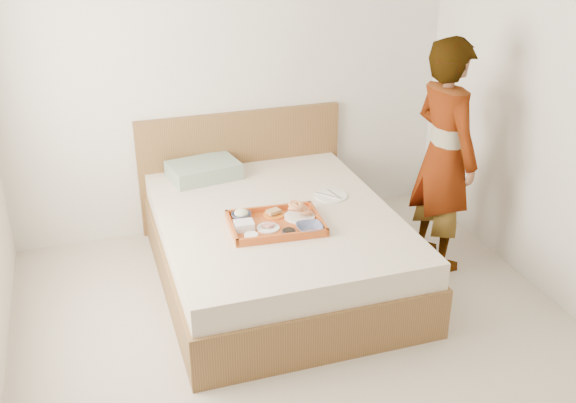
% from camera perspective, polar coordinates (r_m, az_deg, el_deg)
% --- Properties ---
extents(ground, '(3.50, 4.00, 0.01)m').
position_cam_1_polar(ground, '(4.01, 2.73, -13.96)').
color(ground, '#BDB0A0').
rests_on(ground, ground).
extents(wall_back, '(3.50, 0.01, 2.60)m').
position_cam_1_polar(wall_back, '(5.17, -4.94, 11.41)').
color(wall_back, silver).
rests_on(wall_back, ground).
extents(bed, '(1.65, 2.00, 0.53)m').
position_cam_1_polar(bed, '(4.65, -0.97, -3.87)').
color(bed, brown).
rests_on(bed, ground).
extents(headboard, '(1.65, 0.06, 0.95)m').
position_cam_1_polar(headboard, '(5.41, -4.03, 2.87)').
color(headboard, brown).
rests_on(headboard, ground).
extents(pillow, '(0.56, 0.43, 0.12)m').
position_cam_1_polar(pillow, '(5.09, -7.26, 2.69)').
color(pillow, gray).
rests_on(pillow, bed).
extents(tray, '(0.63, 0.48, 0.05)m').
position_cam_1_polar(tray, '(4.33, -1.07, -1.87)').
color(tray, '#AD4F18').
rests_on(tray, bed).
extents(prawn_plate, '(0.22, 0.22, 0.01)m').
position_cam_1_polar(prawn_plate, '(4.43, 1.01, -1.29)').
color(prawn_plate, white).
rests_on(prawn_plate, tray).
extents(navy_bowl_big, '(0.18, 0.18, 0.04)m').
position_cam_1_polar(navy_bowl_big, '(4.25, 1.85, -2.28)').
color(navy_bowl_big, '#19214B').
rests_on(navy_bowl_big, tray).
extents(sauce_dish, '(0.09, 0.09, 0.03)m').
position_cam_1_polar(sauce_dish, '(4.20, 0.07, -2.69)').
color(sauce_dish, black).
rests_on(sauce_dish, tray).
extents(meat_plate, '(0.16, 0.16, 0.01)m').
position_cam_1_polar(meat_plate, '(4.28, -1.72, -2.28)').
color(meat_plate, white).
rests_on(meat_plate, tray).
extents(bread_plate, '(0.16, 0.16, 0.01)m').
position_cam_1_polar(bread_plate, '(4.45, -1.19, -1.12)').
color(bread_plate, orange).
rests_on(bread_plate, tray).
extents(salad_bowl, '(0.14, 0.14, 0.04)m').
position_cam_1_polar(salad_bowl, '(4.41, -4.03, -1.26)').
color(salad_bowl, '#19214B').
rests_on(salad_bowl, tray).
extents(plastic_tub, '(0.13, 0.11, 0.05)m').
position_cam_1_polar(plastic_tub, '(4.27, -3.81, -2.08)').
color(plastic_tub, silver).
rests_on(plastic_tub, tray).
extents(cheese_round, '(0.09, 0.09, 0.03)m').
position_cam_1_polar(cheese_round, '(4.16, -3.18, -3.00)').
color(cheese_round, white).
rests_on(cheese_round, tray).
extents(dinner_plate, '(0.31, 0.31, 0.01)m').
position_cam_1_polar(dinner_plate, '(4.77, 3.68, 0.49)').
color(dinner_plate, white).
rests_on(dinner_plate, bed).
extents(person, '(0.47, 0.65, 1.67)m').
position_cam_1_polar(person, '(4.79, 13.28, 3.86)').
color(person, beige).
rests_on(person, ground).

